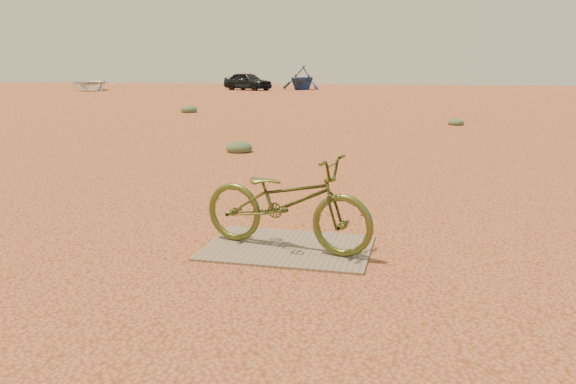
% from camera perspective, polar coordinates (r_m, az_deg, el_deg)
% --- Properties ---
extents(ground, '(120.00, 120.00, 0.00)m').
position_cam_1_polar(ground, '(5.44, 0.36, -5.48)').
color(ground, '#BD7043').
rests_on(ground, ground).
extents(plywood_board, '(1.55, 1.11, 0.02)m').
position_cam_1_polar(plywood_board, '(5.35, 0.00, -5.65)').
color(plywood_board, '#796952').
rests_on(plywood_board, ground).
extents(bicycle, '(1.78, 0.92, 0.89)m').
position_cam_1_polar(bicycle, '(5.19, -0.17, -0.99)').
color(bicycle, '#4B5421').
rests_on(bicycle, plywood_board).
extents(car, '(4.57, 3.31, 1.45)m').
position_cam_1_polar(car, '(46.81, -4.12, 11.16)').
color(car, black).
rests_on(car, ground).
extents(boat_near_left, '(5.96, 6.69, 1.14)m').
position_cam_1_polar(boat_near_left, '(48.75, -19.61, 10.36)').
color(boat_near_left, silver).
rests_on(boat_near_left, ground).
extents(boat_far_left, '(4.07, 4.46, 1.99)m').
position_cam_1_polar(boat_far_left, '(47.96, 1.42, 11.54)').
color(boat_far_left, navy).
rests_on(boat_far_left, ground).
extents(kale_a, '(0.54, 0.54, 0.30)m').
position_cam_1_polar(kale_a, '(11.64, -4.97, 4.08)').
color(kale_a, '#5C724C').
rests_on(kale_a, ground).
extents(kale_b, '(0.48, 0.48, 0.26)m').
position_cam_1_polar(kale_b, '(18.00, 16.68, 6.53)').
color(kale_b, '#5C724C').
rests_on(kale_b, ground).
extents(kale_c, '(0.65, 0.65, 0.36)m').
position_cam_1_polar(kale_c, '(22.73, -10.02, 7.96)').
color(kale_c, '#5C724C').
rests_on(kale_c, ground).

